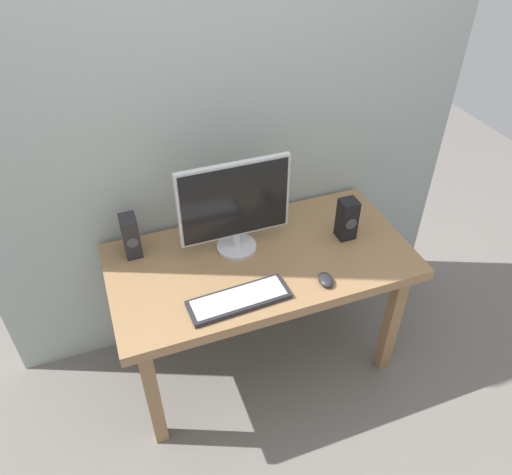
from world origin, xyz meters
TOP-DOWN VIEW (x-y plane):
  - ground_plane at (0.00, 0.00)m, footprint 6.00×6.00m
  - wall_back at (0.00, 0.38)m, footprint 2.34×0.04m
  - desk at (0.00, 0.00)m, footprint 1.33×0.68m
  - monitor at (-0.08, 0.11)m, footprint 0.49×0.18m
  - keyboard_primary at (-0.18, -0.22)m, footprint 0.42×0.16m
  - mouse at (0.20, -0.24)m, footprint 0.07×0.10m
  - speaker_right at (0.42, 0.01)m, footprint 0.08×0.08m
  - speaker_left at (-0.52, 0.22)m, footprint 0.07×0.10m

SIDE VIEW (x-z plane):
  - ground_plane at x=0.00m, z-range 0.00..0.00m
  - desk at x=0.00m, z-range 0.27..0.99m
  - keyboard_primary at x=-0.18m, z-range 0.72..0.74m
  - mouse at x=0.20m, z-range 0.72..0.75m
  - speaker_left at x=-0.52m, z-range 0.72..0.91m
  - speaker_right at x=0.42m, z-range 0.72..0.91m
  - monitor at x=-0.08m, z-range 0.73..1.16m
  - wall_back at x=0.00m, z-range 0.00..3.00m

